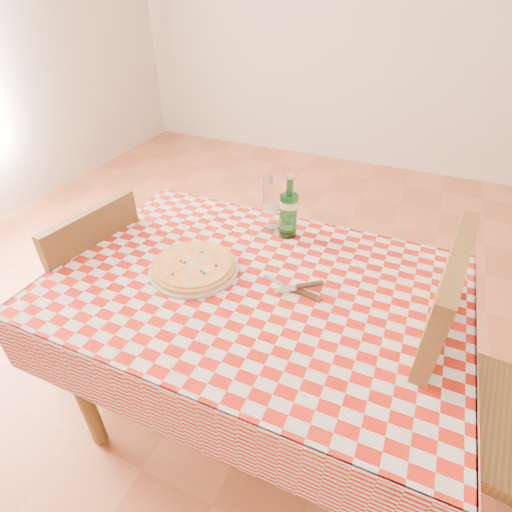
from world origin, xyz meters
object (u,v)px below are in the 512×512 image
Objects in this scene: chair_near at (458,382)px; pizza_plate at (194,265)px; dining_table at (254,305)px; wine_glass at (273,205)px; water_bottle at (289,206)px; chair_far at (93,285)px.

chair_near reaches higher than pizza_plate.
dining_table is 0.39m from wine_glass.
water_bottle reaches higher than wine_glass.
chair_near reaches higher than chair_far.
wine_glass is (-0.07, 0.33, 0.20)m from dining_table.
wine_glass is (0.66, 0.33, 0.35)m from chair_far.
chair_near is 1.39m from chair_far.
wine_glass reaches higher than chair_far.
chair_far reaches higher than dining_table.
pizza_plate is 1.23× the size of water_bottle.
dining_table is at bearing -171.36° from chair_far.
chair_far is (-1.38, -0.02, -0.07)m from chair_near.
water_bottle is 1.18× the size of wine_glass.
dining_table is 1.18× the size of chair_near.
chair_near is at bearing 2.50° from pizza_plate.
chair_near reaches higher than wine_glass.
pizza_plate is (0.52, -0.01, 0.27)m from chair_far.
chair_far is at bearing -172.71° from chair_near.
water_bottle reaches higher than pizza_plate.
dining_table is 0.38m from water_bottle.
dining_table is 0.24m from pizza_plate.
water_bottle is (-0.65, 0.29, 0.30)m from chair_near.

